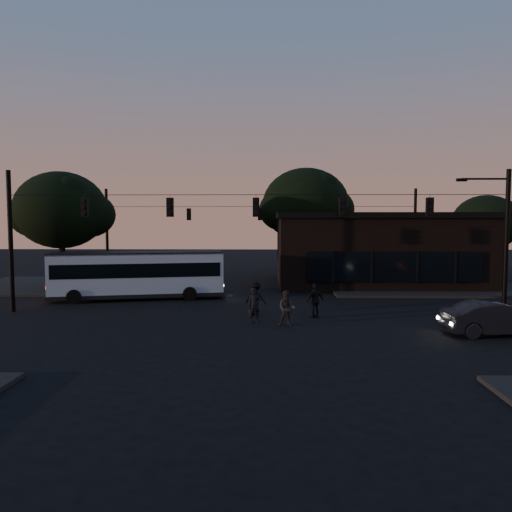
{
  "coord_description": "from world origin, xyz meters",
  "views": [
    {
      "loc": [
        0.53,
        -22.09,
        4.91
      ],
      "look_at": [
        0.0,
        4.0,
        3.0
      ],
      "focal_mm": 35.0,
      "sensor_mm": 36.0,
      "label": 1
    }
  ],
  "objects_px": {
    "car": "(496,318)",
    "pedestrian_c": "(315,301)",
    "pedestrian_a": "(254,306)",
    "pedestrian_d": "(255,298)",
    "pedestrian_b": "(287,308)",
    "bus": "(138,273)",
    "building": "(377,249)"
  },
  "relations": [
    {
      "from": "bus",
      "to": "pedestrian_a",
      "type": "xyz_separation_m",
      "value": [
        7.33,
        -7.03,
        -0.81
      ]
    },
    {
      "from": "pedestrian_a",
      "to": "pedestrian_b",
      "type": "relative_size",
      "value": 1.02
    },
    {
      "from": "car",
      "to": "building",
      "type": "bearing_deg",
      "value": 0.4
    },
    {
      "from": "pedestrian_a",
      "to": "bus",
      "type": "bearing_deg",
      "value": 127.09
    },
    {
      "from": "bus",
      "to": "building",
      "type": "bearing_deg",
      "value": 13.3
    },
    {
      "from": "pedestrian_a",
      "to": "pedestrian_c",
      "type": "height_order",
      "value": "pedestrian_c"
    },
    {
      "from": "bus",
      "to": "pedestrian_b",
      "type": "xyz_separation_m",
      "value": [
        8.85,
        -7.68,
        -0.82
      ]
    },
    {
      "from": "car",
      "to": "pedestrian_c",
      "type": "bearing_deg",
      "value": 59.32
    },
    {
      "from": "bus",
      "to": "pedestrian_a",
      "type": "relative_size",
      "value": 6.37
    },
    {
      "from": "car",
      "to": "pedestrian_b",
      "type": "distance_m",
      "value": 8.98
    },
    {
      "from": "pedestrian_a",
      "to": "pedestrian_d",
      "type": "xyz_separation_m",
      "value": [
        0.03,
        1.98,
        0.03
      ]
    },
    {
      "from": "pedestrian_a",
      "to": "pedestrian_b",
      "type": "bearing_deg",
      "value": -32.12
    },
    {
      "from": "pedestrian_b",
      "to": "pedestrian_d",
      "type": "relative_size",
      "value": 0.95
    },
    {
      "from": "car",
      "to": "pedestrian_c",
      "type": "distance_m",
      "value": 8.2
    },
    {
      "from": "pedestrian_a",
      "to": "pedestrian_c",
      "type": "distance_m",
      "value": 3.33
    },
    {
      "from": "pedestrian_b",
      "to": "pedestrian_c",
      "type": "relative_size",
      "value": 0.96
    },
    {
      "from": "building",
      "to": "pedestrian_a",
      "type": "distance_m",
      "value": 17.35
    },
    {
      "from": "car",
      "to": "pedestrian_c",
      "type": "height_order",
      "value": "pedestrian_c"
    },
    {
      "from": "car",
      "to": "pedestrian_c",
      "type": "relative_size",
      "value": 2.58
    },
    {
      "from": "pedestrian_c",
      "to": "pedestrian_d",
      "type": "xyz_separation_m",
      "value": [
        -3.0,
        0.58,
        0.01
      ]
    },
    {
      "from": "building",
      "to": "car",
      "type": "distance_m",
      "value": 17.14
    },
    {
      "from": "pedestrian_b",
      "to": "pedestrian_c",
      "type": "height_order",
      "value": "pedestrian_c"
    },
    {
      "from": "building",
      "to": "pedestrian_d",
      "type": "distance_m",
      "value": 15.69
    },
    {
      "from": "car",
      "to": "pedestrian_b",
      "type": "bearing_deg",
      "value": 75.49
    },
    {
      "from": "building",
      "to": "car",
      "type": "relative_size",
      "value": 3.49
    },
    {
      "from": "pedestrian_b",
      "to": "pedestrian_d",
      "type": "distance_m",
      "value": 3.02
    },
    {
      "from": "building",
      "to": "bus",
      "type": "distance_m",
      "value": 18.1
    },
    {
      "from": "pedestrian_d",
      "to": "car",
      "type": "bearing_deg",
      "value": 175.0
    },
    {
      "from": "building",
      "to": "pedestrian_d",
      "type": "bearing_deg",
      "value": -125.34
    },
    {
      "from": "car",
      "to": "pedestrian_b",
      "type": "xyz_separation_m",
      "value": [
        -8.83,
        1.64,
        0.1
      ]
    },
    {
      "from": "pedestrian_b",
      "to": "pedestrian_d",
      "type": "height_order",
      "value": "pedestrian_d"
    },
    {
      "from": "pedestrian_d",
      "to": "pedestrian_b",
      "type": "bearing_deg",
      "value": 137.05
    }
  ]
}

